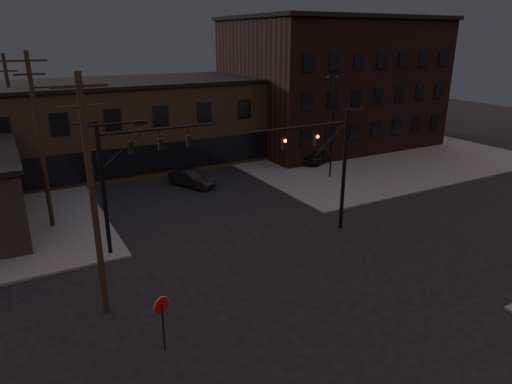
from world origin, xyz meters
TOP-DOWN VIEW (x-y plane):
  - ground at (0.00, 0.00)m, footprint 140.00×140.00m
  - sidewalk_ne at (22.00, 22.00)m, footprint 30.00×30.00m
  - building_row at (0.00, 28.00)m, footprint 40.00×12.00m
  - building_right at (22.00, 26.00)m, footprint 22.00×16.00m
  - traffic_signal_near at (5.36, 4.50)m, footprint 7.12×0.24m
  - traffic_signal_far at (-6.72, 8.00)m, footprint 7.12×0.24m
  - stop_sign at (-8.00, -1.99)m, footprint 0.72×0.33m
  - utility_pole_near at (-9.43, 2.00)m, footprint 3.70×0.28m
  - utility_pole_mid at (-10.44, 14.00)m, footprint 3.70×0.28m
  - utility_pole_far at (-11.50, 26.00)m, footprint 2.20×0.28m
  - lot_light_a at (13.00, 14.00)m, footprint 1.50×0.28m
  - lot_light_b at (19.00, 19.00)m, footprint 1.50×0.28m
  - parked_car_lot_a at (14.86, 18.35)m, footprint 4.47×3.08m
  - parked_car_lot_b at (14.61, 24.23)m, footprint 4.32×2.19m
  - car_crossing at (1.04, 17.85)m, footprint 3.19×4.55m

SIDE VIEW (x-z plane):
  - ground at x=0.00m, z-range 0.00..0.00m
  - sidewalk_ne at x=22.00m, z-range 0.00..0.15m
  - car_crossing at x=1.04m, z-range 0.00..1.42m
  - parked_car_lot_b at x=14.61m, z-range 0.15..1.35m
  - parked_car_lot_a at x=14.86m, z-range 0.15..1.56m
  - stop_sign at x=-8.00m, z-range 0.60..3.08m
  - building_row at x=0.00m, z-range 0.00..8.00m
  - traffic_signal_near at x=5.36m, z-range 0.93..8.93m
  - traffic_signal_far at x=-6.72m, z-range 1.01..9.01m
  - lot_light_a at x=13.00m, z-range 0.94..10.08m
  - lot_light_b at x=19.00m, z-range 0.94..10.08m
  - utility_pole_far at x=-11.50m, z-range 0.28..11.28m
  - utility_pole_near at x=-9.43m, z-range 0.37..11.37m
  - utility_pole_mid at x=-10.44m, z-range 0.38..11.88m
  - building_right at x=22.00m, z-range 0.00..14.00m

